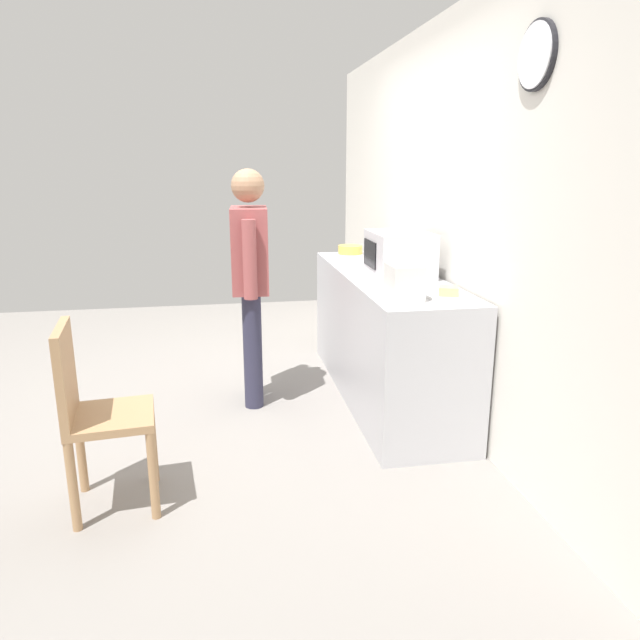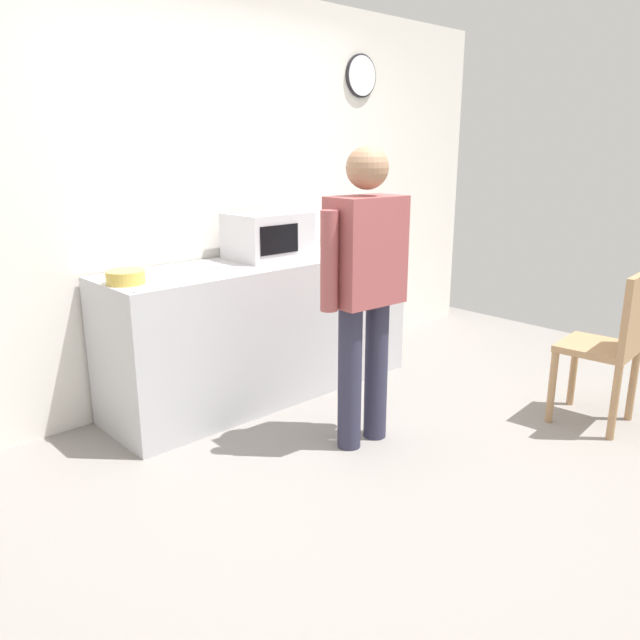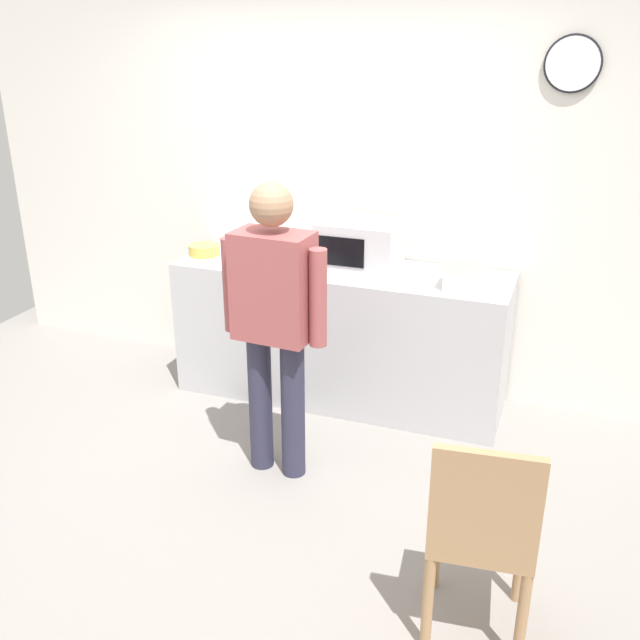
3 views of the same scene
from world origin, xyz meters
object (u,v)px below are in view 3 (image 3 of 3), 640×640
Objects in this scene: fork_utensil at (292,264)px; salad_bowl at (204,250)px; sandwich_plate at (472,273)px; wooden_chair at (482,531)px; person_standing at (274,313)px; toaster at (465,273)px; microwave at (359,244)px; spoon_utensil at (190,262)px.

salad_bowl is at bearing -179.23° from fork_utensil.
salad_bowl reaches higher than sandwich_plate.
sandwich_plate reaches higher than wooden_chair.
wooden_chair reaches higher than fork_utensil.
person_standing is at bearing -128.09° from sandwich_plate.
sandwich_plate is 0.28m from toaster.
salad_bowl is (-1.05, -0.10, -0.11)m from microwave.
salad_bowl is 1.22× the size of fork_utensil.
microwave is at bearing -173.78° from sandwich_plate.
spoon_utensil is (-1.75, -0.10, -0.10)m from toaster.
sandwich_plate is at bearing 8.49° from fork_utensil.
person_standing is (0.91, -0.91, 0.00)m from salad_bowl.
fork_utensil is 0.18× the size of wooden_chair.
spoon_utensil is 0.18× the size of wooden_chair.
toaster is at bearing 44.08° from person_standing.
salad_bowl is 2.79m from wooden_chair.
salad_bowl is 1.76m from toaster.
fork_utensil is 0.66m from spoon_utensil.
sandwich_plate is 1.14m from fork_utensil.
microwave is 2.27× the size of toaster.
person_standing reaches higher than microwave.
spoon_utensil is at bearing 143.98° from wooden_chair.
fork_utensil is (-1.12, 0.10, -0.10)m from toaster.
microwave is at bearing 15.56° from spoon_utensil.
spoon_utensil is (0.00, -0.19, -0.03)m from salad_bowl.
wooden_chair is (2.13, -1.55, -0.39)m from spoon_utensil.
person_standing is 1.73× the size of wooden_chair.
salad_bowl is at bearing 90.13° from spoon_utensil.
spoon_utensil is at bearing -164.44° from microwave.
salad_bowl is 1.28m from person_standing.
salad_bowl is 0.20m from spoon_utensil.
fork_utensil is 2.34m from wooden_chair.
fork_utensil is at bearing 0.77° from salad_bowl.
spoon_utensil is (-1.05, -0.29, -0.15)m from microwave.
person_standing reaches higher than fork_utensil.
wooden_chair is at bearing -79.00° from sandwich_plate.
microwave is 0.31× the size of person_standing.
toaster is at bearing 3.41° from spoon_utensil.
toaster is 0.23× the size of wooden_chair.
microwave is 2.94× the size of spoon_utensil.
spoon_utensil is at bearing -89.87° from salad_bowl.
wooden_chair is (1.50, -1.75, -0.39)m from fork_utensil.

